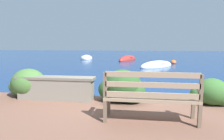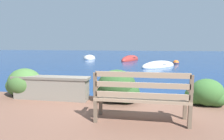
% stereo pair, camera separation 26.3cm
% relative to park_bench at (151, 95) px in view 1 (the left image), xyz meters
% --- Properties ---
extents(ground_plane, '(80.00, 80.00, 0.00)m').
position_rel_park_bench_xyz_m(ground_plane, '(-0.76, 1.61, -0.71)').
color(ground_plane, navy).
extents(park_bench, '(1.67, 0.48, 0.93)m').
position_rel_park_bench_xyz_m(park_bench, '(0.00, 0.00, 0.00)').
color(park_bench, brown).
rests_on(park_bench, patio_terrace).
extents(stone_wall, '(1.98, 0.39, 0.58)m').
position_rel_park_bench_xyz_m(stone_wall, '(-2.27, 1.13, -0.19)').
color(stone_wall, gray).
rests_on(stone_wall, patio_terrace).
extents(hedge_clump_far_left, '(1.10, 0.79, 0.75)m').
position_rel_park_bench_xyz_m(hedge_clump_far_left, '(-3.10, 1.28, -0.16)').
color(hedge_clump_far_left, '#426B33').
rests_on(hedge_clump_far_left, patio_terrace).
extents(hedge_clump_left, '(1.15, 0.83, 0.78)m').
position_rel_park_bench_xyz_m(hedge_clump_left, '(-0.62, 1.16, -0.15)').
color(hedge_clump_left, '#284C23').
rests_on(hedge_clump_left, patio_terrace).
extents(hedge_clump_centre, '(0.90, 0.65, 0.61)m').
position_rel_park_bench_xyz_m(hedge_clump_centre, '(1.43, 1.23, -0.22)').
color(hedge_clump_centre, '#38662D').
rests_on(hedge_clump_centre, patio_terrace).
extents(rowboat_nearest, '(2.99, 3.22, 0.74)m').
position_rel_park_bench_xyz_m(rowboat_nearest, '(0.97, 10.68, -0.64)').
color(rowboat_nearest, silver).
rests_on(rowboat_nearest, ground_plane).
extents(rowboat_mid, '(2.00, 3.48, 0.89)m').
position_rel_park_bench_xyz_m(rowboat_mid, '(-1.38, 15.55, -0.63)').
color(rowboat_mid, '#9E2D28').
rests_on(rowboat_mid, ground_plane).
extents(rowboat_far, '(1.74, 2.49, 0.77)m').
position_rel_park_bench_xyz_m(rowboat_far, '(-5.72, 16.65, -0.64)').
color(rowboat_far, silver).
rests_on(rowboat_far, ground_plane).
extents(mooring_buoy, '(0.52, 0.52, 0.47)m').
position_rel_park_bench_xyz_m(mooring_buoy, '(2.45, 12.90, -0.62)').
color(mooring_buoy, orange).
rests_on(mooring_buoy, ground_plane).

